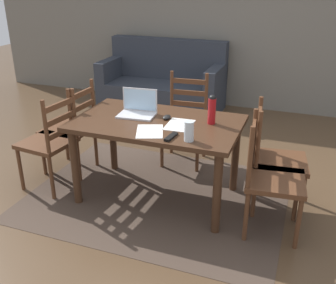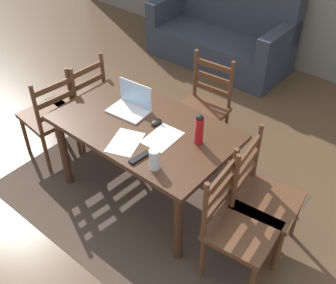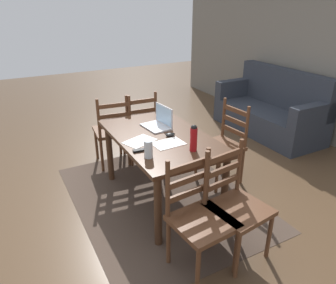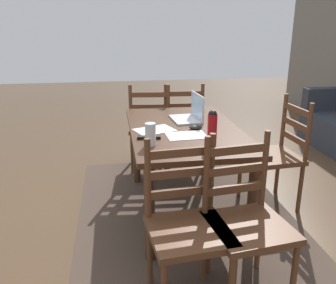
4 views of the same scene
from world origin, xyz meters
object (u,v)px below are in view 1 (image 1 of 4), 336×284
(drinking_glass, at_px, (189,131))
(computer_mouse, at_px, (167,117))
(chair_right_near, at_px, (270,179))
(chair_far_head, at_px, (185,121))
(chair_left_far, at_px, (71,129))
(couch, at_px, (163,84))
(dining_table, at_px, (157,132))
(chair_left_near, at_px, (50,142))
(water_bottle, at_px, (212,109))
(laptop, at_px, (138,108))
(chair_right_far, at_px, (275,160))
(tv_remote, at_px, (171,137))

(drinking_glass, distance_m, computer_mouse, 0.51)
(chair_right_near, height_order, chair_far_head, same)
(chair_left_far, bearing_deg, couch, 86.80)
(dining_table, xyz_separation_m, chair_left_near, (-1.00, -0.18, -0.18))
(chair_left_near, xyz_separation_m, computer_mouse, (1.07, 0.25, 0.30))
(computer_mouse, bearing_deg, chair_left_far, -178.64)
(water_bottle, bearing_deg, laptop, -179.64)
(chair_right_far, relative_size, chair_right_near, 1.00)
(water_bottle, xyz_separation_m, tv_remote, (-0.21, -0.41, -0.12))
(chair_right_far, relative_size, chair_far_head, 1.00)
(drinking_glass, bearing_deg, water_bottle, 80.66)
(chair_left_far, relative_size, tv_remote, 5.59)
(chair_right_near, relative_size, computer_mouse, 9.50)
(chair_far_head, xyz_separation_m, water_bottle, (0.46, -0.70, 0.41))
(couch, xyz_separation_m, drinking_glass, (1.26, -2.76, 0.47))
(chair_far_head, distance_m, laptop, 0.81)
(chair_right_near, distance_m, chair_far_head, 1.41)
(chair_right_far, relative_size, laptop, 2.80)
(laptop, distance_m, drinking_glass, 0.73)
(chair_left_near, distance_m, computer_mouse, 1.14)
(chair_left_far, height_order, computer_mouse, chair_left_far)
(tv_remote, bearing_deg, chair_right_far, -141.94)
(chair_right_far, height_order, couch, couch)
(chair_right_far, distance_m, computer_mouse, 0.99)
(dining_table, bearing_deg, tv_remote, -52.23)
(chair_far_head, distance_m, water_bottle, 0.93)
(chair_far_head, distance_m, couch, 1.86)
(couch, bearing_deg, tv_remote, -67.91)
(chair_right_far, xyz_separation_m, chair_left_far, (-2.01, 0.00, 0.00))
(dining_table, relative_size, chair_right_near, 1.51)
(chair_right_far, xyz_separation_m, couch, (-1.88, 2.28, -0.11))
(chair_left_near, relative_size, couch, 0.53)
(chair_left_far, height_order, chair_far_head, same)
(chair_right_far, bearing_deg, laptop, -176.68)
(laptop, height_order, drinking_glass, laptop)
(chair_right_far, bearing_deg, water_bottle, -173.09)
(water_bottle, distance_m, tv_remote, 0.48)
(dining_table, height_order, chair_right_far, chair_right_far)
(drinking_glass, bearing_deg, laptop, 145.86)
(water_bottle, xyz_separation_m, drinking_glass, (-0.07, -0.42, -0.05))
(chair_far_head, bearing_deg, couch, 118.07)
(dining_table, bearing_deg, drinking_glass, -39.20)
(chair_left_near, relative_size, drinking_glass, 6.04)
(laptop, relative_size, drinking_glass, 2.15)
(chair_right_far, bearing_deg, chair_far_head, 147.72)
(chair_right_near, xyz_separation_m, chair_far_head, (-1.01, 0.98, 0.00))
(drinking_glass, bearing_deg, dining_table, 140.80)
(chair_right_far, distance_m, drinking_glass, 0.86)
(tv_remote, bearing_deg, computer_mouse, -59.09)
(chair_right_far, distance_m, laptop, 1.27)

